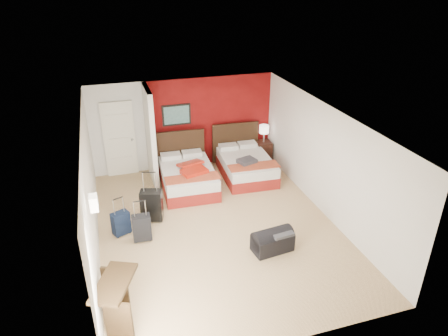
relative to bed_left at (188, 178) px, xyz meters
name	(u,v)px	position (x,y,z in m)	size (l,w,h in m)	color
ground	(217,227)	(0.23, -1.90, -0.28)	(6.50, 6.50, 0.00)	#D8B885
room_walls	(140,157)	(-1.18, -0.48, 0.98)	(5.02, 6.52, 2.50)	silver
red_accent_panel	(210,121)	(0.98, 1.33, 0.97)	(3.50, 0.04, 2.50)	maroon
partition_wall	(151,136)	(-0.77, 0.71, 0.97)	(0.12, 1.20, 2.50)	silver
entry_door	(120,139)	(-1.52, 1.30, 0.75)	(0.82, 0.06, 2.05)	silver
bed_left	(188,178)	(0.00, 0.00, 0.00)	(1.30, 1.86, 0.56)	white
bed_right	(246,167)	(1.65, 0.18, -0.01)	(1.27, 1.82, 0.55)	white
red_suitcase_open	(192,168)	(0.10, -0.10, 0.33)	(0.61, 0.84, 0.11)	#B2200F
jacket_bundle	(247,161)	(1.55, -0.12, 0.32)	(0.44, 0.36, 0.11)	#3A393F
nightstand	(263,151)	(2.46, 0.98, 0.02)	(0.42, 0.42, 0.59)	#321710
table_lamp	(264,134)	(2.46, 0.98, 0.56)	(0.28, 0.28, 0.49)	beige
suitcase_black	(152,206)	(-1.08, -1.20, 0.07)	(0.47, 0.29, 0.70)	black
suitcase_charcoal	(142,229)	(-1.39, -1.90, 0.00)	(0.38, 0.23, 0.56)	black
suitcase_navy	(121,224)	(-1.79, -1.56, -0.03)	(0.36, 0.22, 0.50)	black
duffel_bag	(272,242)	(1.05, -3.01, -0.08)	(0.80, 0.42, 0.40)	black
jacket_draped	(281,232)	(1.20, -3.06, 0.15)	(0.43, 0.36, 0.06)	#35363A
desk	(117,301)	(-2.02, -3.94, 0.11)	(0.47, 0.94, 0.79)	black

